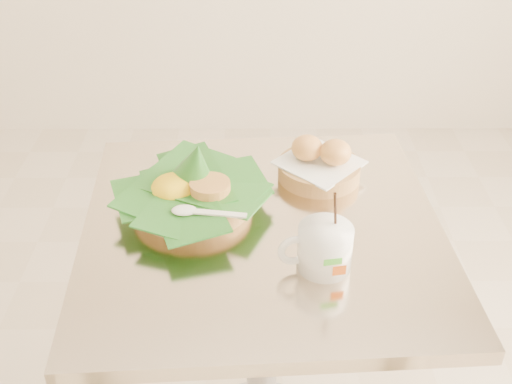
{
  "coord_description": "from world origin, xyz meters",
  "views": [
    {
      "loc": [
        0.14,
        -1.01,
        1.5
      ],
      "look_at": [
        0.15,
        0.01,
        0.82
      ],
      "focal_mm": 45.0,
      "sensor_mm": 36.0,
      "label": 1
    }
  ],
  "objects_px": {
    "bread_basket": "(320,164)",
    "cafe_table": "(262,307)",
    "rice_basket": "(191,188)",
    "coffee_mug": "(323,247)"
  },
  "relations": [
    {
      "from": "cafe_table",
      "to": "bread_basket",
      "type": "bearing_deg",
      "value": 54.46
    },
    {
      "from": "bread_basket",
      "to": "coffee_mug",
      "type": "xyz_separation_m",
      "value": [
        -0.02,
        -0.3,
        0.01
      ]
    },
    {
      "from": "cafe_table",
      "to": "rice_basket",
      "type": "relative_size",
      "value": 2.47
    },
    {
      "from": "bread_basket",
      "to": "coffee_mug",
      "type": "relative_size",
      "value": 1.28
    },
    {
      "from": "bread_basket",
      "to": "cafe_table",
      "type": "bearing_deg",
      "value": -125.54
    },
    {
      "from": "bread_basket",
      "to": "coffee_mug",
      "type": "distance_m",
      "value": 0.3
    },
    {
      "from": "cafe_table",
      "to": "coffee_mug",
      "type": "height_order",
      "value": "coffee_mug"
    },
    {
      "from": "cafe_table",
      "to": "coffee_mug",
      "type": "relative_size",
      "value": 4.47
    },
    {
      "from": "cafe_table",
      "to": "bread_basket",
      "type": "xyz_separation_m",
      "value": [
        0.13,
        0.18,
        0.25
      ]
    },
    {
      "from": "cafe_table",
      "to": "rice_basket",
      "type": "distance_m",
      "value": 0.31
    }
  ]
}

